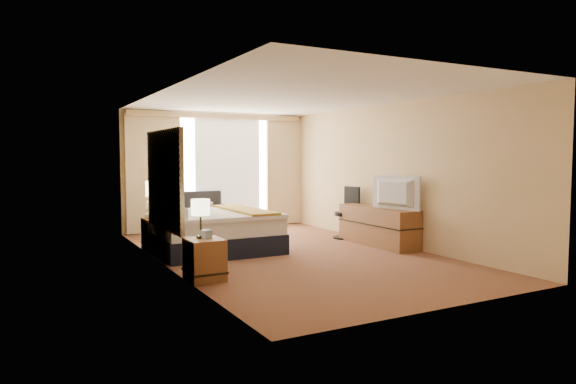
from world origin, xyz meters
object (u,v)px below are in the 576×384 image
bed (213,231)px  desk_chair (347,215)px  nightstand_left (204,259)px  nightstand_right (157,234)px  media_dresser (378,226)px  loveseat (196,219)px  lamp_left (201,208)px  television (392,193)px  lamp_right (155,190)px  floor_lamp (159,176)px

bed → desk_chair: desk_chair is taller
nightstand_left → desk_chair: size_ratio=0.53×
nightstand_right → desk_chair: size_ratio=0.53×
media_dresser → desk_chair: 0.94m
loveseat → lamp_left: size_ratio=2.69×
television → lamp_left: bearing=88.3°
desk_chair → lamp_right: bearing=161.8°
floor_lamp → television: bearing=-39.2°
bed → television: 3.19m
lamp_left → television: (3.68, 0.55, 0.04)m
floor_lamp → lamp_left: (-0.30, -3.30, -0.30)m
nightstand_right → lamp_left: bearing=-90.7°
lamp_left → lamp_right: bearing=90.0°
floor_lamp → lamp_right: 0.92m
loveseat → desk_chair: 3.23m
bed → lamp_left: 2.12m
nightstand_left → lamp_left: size_ratio=1.06×
media_dresser → loveseat: (-2.47, 3.04, -0.06)m
nightstand_right → media_dresser: (3.70, -1.45, 0.07)m
nightstand_right → lamp_left: (-0.03, -2.45, 0.68)m
bed → floor_lamp: (-0.54, 1.45, 0.90)m
media_dresser → bed: bearing=163.6°
nightstand_left → media_dresser: size_ratio=0.31×
nightstand_left → television: bearing=9.3°
television → bed: bearing=55.2°
media_dresser → television: television is taller
bed → nightstand_right: bearing=143.5°
media_dresser → floor_lamp: (-3.43, 2.30, 0.90)m
television → nightstand_left: bearing=89.2°
loveseat → media_dresser: bearing=-51.2°
nightstand_right → floor_lamp: 1.32m
desk_chair → lamp_left: (-3.70, -1.94, 0.49)m
lamp_left → lamp_right: 2.45m
bed → lamp_left: bearing=-114.4°
nightstand_right → media_dresser: bearing=-21.4°
floor_lamp → television: size_ratio=1.72×
bed → desk_chair: size_ratio=1.94×
bed → desk_chair: 2.87m
nightstand_left → loveseat: (1.23, 4.09, 0.01)m
lamp_right → lamp_left: bearing=-90.0°
media_dresser → desk_chair: size_ratio=1.75×
bed → loveseat: bearing=79.1°
nightstand_left → television: television is taller
lamp_left → lamp_right: size_ratio=0.79×
nightstand_left → media_dresser: media_dresser is taller
lamp_left → television: 3.72m
bed → lamp_right: (-0.84, 0.60, 0.70)m
nightstand_right → desk_chair: bearing=-8.0°
desk_chair → nightstand_right: bearing=161.8°
nightstand_left → lamp_left: lamp_left is taller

